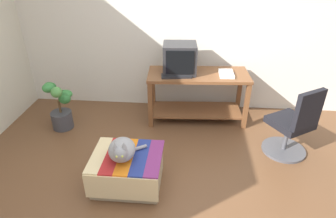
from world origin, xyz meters
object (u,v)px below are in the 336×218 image
Objects in this scene: tv_monitor at (180,59)px; keyboard at (176,76)px; potted_plant at (60,108)px; ottoman_with_blanket at (128,170)px; book at (226,74)px; office_chair at (293,126)px; desk at (198,89)px; cat at (122,150)px.

tv_monitor reaches higher than keyboard.
ottoman_with_blanket is at bearing -41.78° from potted_plant.
book is 0.43× the size of potted_plant.
potted_plant is at bearing -178.44° from keyboard.
potted_plant is 0.76× the size of office_chair.
book reaches higher than potted_plant.
desk is 0.44m from book.
desk is 0.40m from keyboard.
ottoman_with_blanket is (-0.45, -1.44, -0.72)m from tv_monitor.
desk is at bearing 55.25° from cat.
desk is at bearing -7.77° from tv_monitor.
cat is 0.59× the size of potted_plant.
ottoman_with_blanket is at bearing -120.17° from desk.
office_chair is at bearing 20.32° from ottoman_with_blanket.
ottoman_with_blanket is at bearing -11.89° from office_chair.
keyboard is at bearing 63.21° from cat.
keyboard is (-0.29, -0.15, 0.24)m from desk.
book is 0.41× the size of ottoman_with_blanket.
tv_monitor is at bearing 72.53° from ottoman_with_blanket.
desk is at bearing 175.80° from book.
tv_monitor is at bearing -61.40° from office_chair.
desk is 3.50× the size of cat.
ottoman_with_blanket is 1.95m from office_chair.
desk is at bearing 18.70° from keyboard.
book is at bearing -6.56° from desk.
tv_monitor is 1.62m from cat.
ottoman_with_blanket is at bearing -111.01° from tv_monitor.
desk is at bearing 63.37° from ottoman_with_blanket.
tv_monitor is at bearing 175.30° from book.
cat is at bearing -120.38° from desk.
potted_plant is at bearing -171.22° from book.
office_chair reaches higher than keyboard.
office_chair reaches higher than book.
keyboard is at bearing 71.66° from ottoman_with_blanket.
cat is 1.98m from office_chair.
keyboard is at bearing -156.81° from desk.
keyboard is at bearing -104.04° from tv_monitor.
book reaches higher than cat.
desk is 1.64m from cat.
desk is 4.84× the size of book.
tv_monitor is 1.60× the size of book.
keyboard is 0.59× the size of potted_plant.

